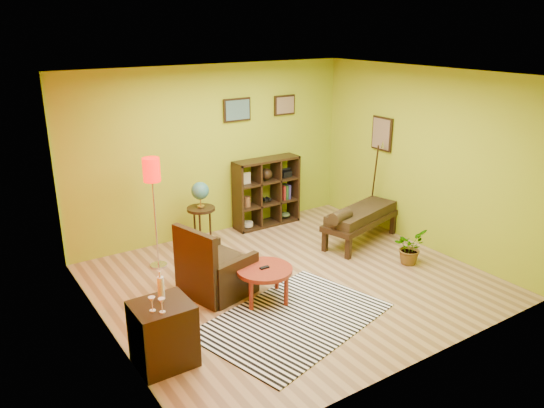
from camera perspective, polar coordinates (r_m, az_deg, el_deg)
ground at (r=7.45m, az=2.14°, el=-8.28°), size 5.00×5.00×0.00m
room_shell at (r=6.78m, az=1.62°, el=5.21°), size 5.04×4.54×2.82m
zebra_rug at (r=6.57m, az=2.37°, el=-12.28°), size 2.53×1.99×0.01m
coffee_table at (r=6.83m, az=-0.81°, el=-7.39°), size 0.72×0.72×0.46m
armchair at (r=7.06m, az=-6.25°, el=-7.34°), size 0.98×0.97×0.98m
side_cabinet at (r=5.77m, az=-11.62°, el=-13.49°), size 0.59×0.54×1.01m
floor_lamp at (r=7.59m, az=-12.76°, el=2.56°), size 0.25×0.25×1.64m
globe_table at (r=8.31m, az=-7.71°, el=0.61°), size 0.44×0.44×1.08m
cube_shelf at (r=9.26m, az=-0.51°, el=1.29°), size 1.20×0.35×1.20m
bench at (r=8.63m, az=9.42°, el=-1.36°), size 1.61×0.92×0.71m
potted_plant at (r=8.16m, az=14.53°, el=-4.85°), size 0.62×0.65×0.40m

